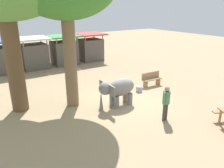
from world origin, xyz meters
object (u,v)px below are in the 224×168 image
at_px(elephant, 118,89).
at_px(feed_bucket, 139,89).
at_px(person_handler, 166,101).
at_px(market_stall_green, 64,51).
at_px(market_stall_white, 34,55).
at_px(wooden_bench, 151,79).
at_px(market_stall_red, 90,48).

distance_m(elephant, feed_bucket, 2.52).
height_order(person_handler, market_stall_green, market_stall_green).
xyz_separation_m(person_handler, feed_bucket, (1.36, 3.36, -0.79)).
height_order(market_stall_white, market_stall_green, same).
xyz_separation_m(person_handler, wooden_bench, (2.71, 3.72, -0.48)).
xyz_separation_m(person_handler, market_stall_green, (0.28, 12.20, 0.19)).
relative_size(person_handler, feed_bucket, 4.50).
distance_m(wooden_bench, feed_bucket, 1.43).
bearing_deg(market_stall_green, market_stall_white, 180.00).
bearing_deg(wooden_bench, elephant, 22.91).
bearing_deg(market_stall_green, wooden_bench, -74.02).
relative_size(elephant, wooden_bench, 1.45).
distance_m(elephant, market_stall_white, 9.86).
xyz_separation_m(wooden_bench, market_stall_green, (-2.43, 8.48, 0.67)).
height_order(person_handler, market_stall_red, market_stall_red).
relative_size(market_stall_white, market_stall_red, 1.00).
relative_size(market_stall_red, feed_bucket, 7.00).
bearing_deg(market_stall_red, wooden_bench, -91.16).
distance_m(elephant, market_stall_green, 9.82).
distance_m(person_handler, wooden_bench, 4.63).
xyz_separation_m(market_stall_white, feed_bucket, (3.68, -8.85, -0.98)).
bearing_deg(feed_bucket, wooden_bench, 15.21).
bearing_deg(elephant, market_stall_red, -109.41).
height_order(market_stall_white, feed_bucket, market_stall_white).
distance_m(market_stall_red, feed_bucket, 9.03).
bearing_deg(person_handler, wooden_bench, -51.01).
distance_m(market_stall_green, feed_bucket, 8.97).
bearing_deg(feed_bucket, elephant, -157.82).
bearing_deg(wooden_bench, market_stall_white, -56.04).
height_order(elephant, market_stall_white, market_stall_white).
relative_size(person_handler, market_stall_green, 0.64).
height_order(elephant, person_handler, person_handler).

